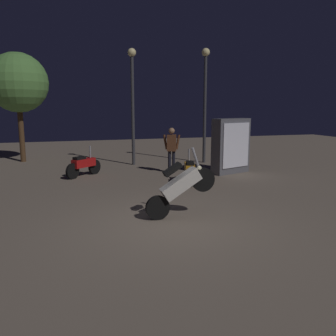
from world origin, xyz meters
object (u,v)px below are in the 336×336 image
(motorcycle_white_foreground, at_px, (180,186))
(motorcycle_red_parked_right, at_px, (84,165))
(streetlamp_near, at_px, (205,91))
(streetlamp_far, at_px, (132,92))
(person_rider_beside, at_px, (172,146))
(kiosk_billboard, at_px, (231,146))
(motorcycle_orange_parked_left, at_px, (189,170))

(motorcycle_white_foreground, xyz_separation_m, motorcycle_red_parked_right, (-1.84, 5.61, -0.31))
(streetlamp_near, xyz_separation_m, streetlamp_far, (-3.23, 0.31, -0.06))
(motorcycle_red_parked_right, xyz_separation_m, streetlamp_far, (2.28, 2.07, 2.72))
(person_rider_beside, bearing_deg, kiosk_billboard, 90.32)
(motorcycle_orange_parked_left, bearing_deg, streetlamp_near, -12.71)
(motorcycle_orange_parked_left, height_order, person_rider_beside, person_rider_beside)
(motorcycle_white_foreground, bearing_deg, motorcycle_red_parked_right, 108.07)
(motorcycle_red_parked_right, distance_m, kiosk_billboard, 5.61)
(motorcycle_white_foreground, height_order, streetlamp_near, streetlamp_near)
(motorcycle_orange_parked_left, distance_m, streetlamp_far, 5.15)
(motorcycle_white_foreground, bearing_deg, streetlamp_far, 86.64)
(motorcycle_white_foreground, distance_m, person_rider_beside, 5.61)
(streetlamp_near, bearing_deg, motorcycle_red_parked_right, -162.28)
(motorcycle_orange_parked_left, bearing_deg, streetlamp_far, 30.21)
(motorcycle_white_foreground, distance_m, streetlamp_far, 8.07)
(streetlamp_far, bearing_deg, motorcycle_red_parked_right, -137.72)
(person_rider_beside, bearing_deg, streetlamp_near, 150.62)
(streetlamp_near, bearing_deg, person_rider_beside, -137.96)
(motorcycle_red_parked_right, height_order, kiosk_billboard, kiosk_billboard)
(person_rider_beside, relative_size, streetlamp_far, 0.35)
(motorcycle_red_parked_right, bearing_deg, streetlamp_near, -23.04)
(motorcycle_white_foreground, relative_size, motorcycle_orange_parked_left, 1.02)
(person_rider_beside, distance_m, kiosk_billboard, 2.29)
(streetlamp_near, relative_size, streetlamp_far, 1.02)
(streetlamp_near, bearing_deg, motorcycle_orange_parked_left, -118.91)
(motorcycle_orange_parked_left, xyz_separation_m, person_rider_beside, (-0.02, 1.96, 0.61))
(streetlamp_near, bearing_deg, streetlamp_far, 174.48)
(kiosk_billboard, bearing_deg, person_rider_beside, -37.02)
(streetlamp_far, bearing_deg, motorcycle_orange_parked_left, -75.99)
(person_rider_beside, xyz_separation_m, streetlamp_far, (-1.04, 2.29, 2.11))
(kiosk_billboard, bearing_deg, motorcycle_white_foreground, 33.21)
(person_rider_beside, distance_m, streetlamp_near, 3.66)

